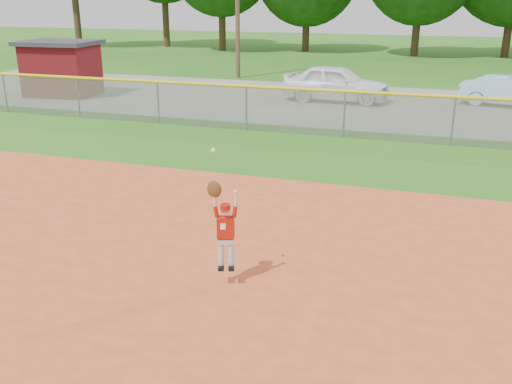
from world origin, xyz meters
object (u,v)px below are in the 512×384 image
car_white_a (336,83)px  ballplayer (224,226)px  car_blue (508,91)px  utility_shed (61,68)px

car_white_a → ballplayer: ballplayer is taller
car_blue → utility_shed: bearing=110.1°
utility_shed → ballplayer: (13.52, -14.48, -0.21)m
car_blue → ballplayer: size_ratio=1.88×
car_blue → car_white_a: bearing=108.5°
car_white_a → ballplayer: 16.92m
ballplayer → car_blue: bearing=73.0°
car_white_a → utility_shed: utility_shed is taller
utility_shed → ballplayer: 19.81m
car_blue → utility_shed: size_ratio=1.07×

